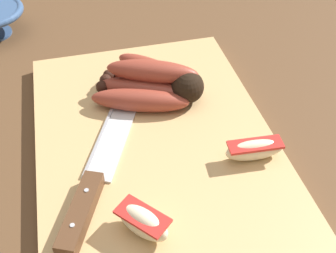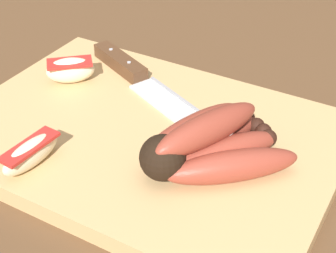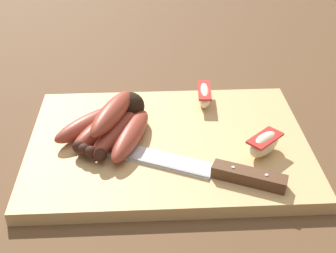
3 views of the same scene
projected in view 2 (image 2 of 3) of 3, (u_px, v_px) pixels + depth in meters
ground_plane at (141, 149)px, 0.59m from camera, size 6.00×6.00×0.00m
cutting_board at (149, 138)px, 0.58m from camera, size 0.42×0.30×0.02m
banana_bunch at (207, 145)px, 0.52m from camera, size 0.16×0.16×0.06m
chefs_knife at (141, 79)px, 0.66m from camera, size 0.27×0.14×0.02m
apple_wedge_near at (31, 153)px, 0.52m from camera, size 0.03×0.07×0.03m
apple_wedge_middle at (70, 70)px, 0.66m from camera, size 0.06×0.06×0.03m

